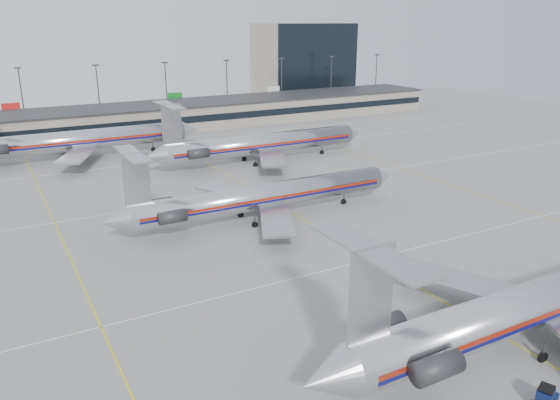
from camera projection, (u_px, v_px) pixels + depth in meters
ground at (433, 296)px, 53.88m from camera, size 260.00×260.00×0.00m
apron_markings at (371, 259)px, 62.19m from camera, size 160.00×0.15×0.02m
terminal at (150, 117)px, 134.35m from camera, size 162.00×17.00×6.25m
light_mast_row at (133, 89)px, 144.32m from camera, size 163.60×0.40×15.28m
distant_building at (303, 62)px, 184.82m from camera, size 30.00×20.00×25.00m
jet_foreground at (539, 302)px, 45.42m from camera, size 47.72×28.10×12.49m
jet_second_row at (260, 197)px, 73.52m from camera, size 43.56×25.65×11.40m
jet_third_row at (259, 144)px, 103.41m from camera, size 45.72×28.12×12.50m
jet_back_row at (76, 140)px, 105.54m from camera, size 47.92×29.48×13.10m
tug_left at (546, 398)px, 38.04m from camera, size 2.47×1.86×1.81m
belt_loader at (498, 316)px, 49.22m from camera, size 4.01×2.44×2.06m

